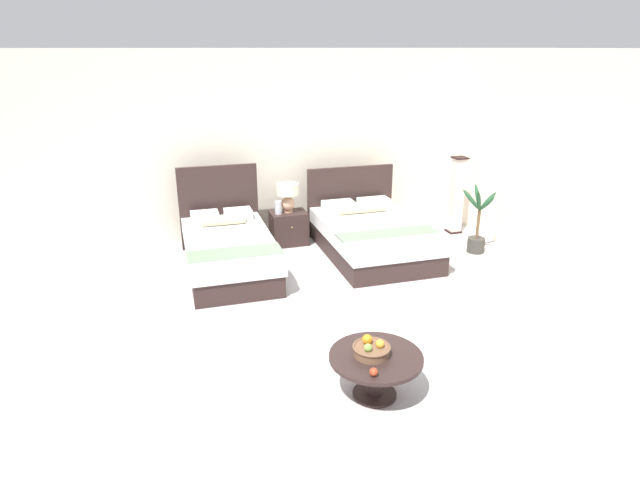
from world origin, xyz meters
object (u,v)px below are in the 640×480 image
at_px(potted_palm, 477,231).
at_px(bed_near_corner, 372,235).
at_px(bed_near_window, 228,249).
at_px(loose_apple, 374,372).
at_px(table_lamp, 288,194).
at_px(nightstand, 289,228).
at_px(coffee_table, 376,365).
at_px(vase, 278,208).
at_px(fruit_bowl, 371,349).
at_px(floor_lamp_corner, 456,195).

bearing_deg(potted_palm, bed_near_corner, 164.79).
xyz_separation_m(bed_near_window, loose_apple, (0.69, -3.48, 0.14)).
distance_m(table_lamp, loose_apple, 4.28).
relative_size(nightstand, coffee_table, 0.67).
bearing_deg(coffee_table, vase, 89.46).
xyz_separation_m(nightstand, vase, (-0.16, -0.04, 0.35)).
relative_size(bed_near_corner, nightstand, 3.86).
distance_m(bed_near_window, coffee_table, 3.31).
height_order(bed_near_corner, table_lamp, bed_near_corner).
distance_m(table_lamp, fruit_bowl, 3.98).
bearing_deg(vase, potted_palm, -22.38).
bearing_deg(table_lamp, floor_lamp_corner, -5.91).
height_order(bed_near_window, nightstand, bed_near_window).
xyz_separation_m(bed_near_window, table_lamp, (1.03, 0.77, 0.49)).
height_order(loose_apple, potted_palm, potted_palm).
relative_size(nightstand, table_lamp, 1.24).
xyz_separation_m(bed_near_corner, potted_palm, (1.51, -0.41, 0.05)).
bearing_deg(floor_lamp_corner, fruit_bowl, -128.99).
bearing_deg(nightstand, bed_near_corner, -35.39).
bearing_deg(table_lamp, potted_palm, -24.76).
relative_size(bed_near_corner, vase, 10.61).
bearing_deg(coffee_table, loose_apple, -116.36).
xyz_separation_m(table_lamp, potted_palm, (2.58, -1.19, -0.45)).
xyz_separation_m(bed_near_corner, floor_lamp_corner, (1.67, 0.49, 0.34)).
bearing_deg(potted_palm, fruit_bowl, -135.46).
height_order(bed_near_window, loose_apple, bed_near_window).
relative_size(bed_near_window, loose_apple, 29.99).
height_order(bed_near_window, table_lamp, bed_near_window).
xyz_separation_m(vase, floor_lamp_corner, (2.90, -0.22, 0.02)).
relative_size(coffee_table, fruit_bowl, 2.47).
relative_size(bed_near_corner, floor_lamp_corner, 1.68).
distance_m(table_lamp, vase, 0.25).
bearing_deg(bed_near_window, coffee_table, -75.50).
height_order(bed_near_window, bed_near_corner, bed_near_window).
distance_m(vase, coffee_table, 3.93).
bearing_deg(bed_near_corner, coffee_table, -111.60).
bearing_deg(bed_near_corner, loose_apple, -111.99).
distance_m(floor_lamp_corner, potted_palm, 0.96).
xyz_separation_m(nightstand, potted_palm, (2.58, -1.17, 0.08)).
relative_size(table_lamp, potted_palm, 0.44).
bearing_deg(floor_lamp_corner, table_lamp, 174.09).
relative_size(table_lamp, floor_lamp_corner, 0.35).
distance_m(vase, floor_lamp_corner, 2.91).
bearing_deg(loose_apple, potted_palm, 46.43).
xyz_separation_m(bed_near_corner, table_lamp, (-1.07, 0.78, 0.50)).
distance_m(nightstand, loose_apple, 4.25).
bearing_deg(nightstand, potted_palm, -24.39).
distance_m(coffee_table, fruit_bowl, 0.15).
xyz_separation_m(vase, potted_palm, (2.74, -1.13, -0.27)).
xyz_separation_m(coffee_table, potted_palm, (2.78, 2.79, 0.02)).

